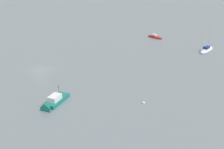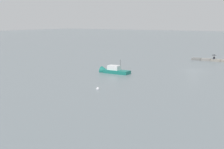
% 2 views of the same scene
% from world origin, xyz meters
% --- Properties ---
extents(ground_plane, '(500.00, 500.00, 0.00)m').
position_xyz_m(ground_plane, '(0.00, 0.00, 0.00)').
color(ground_plane, slate).
extents(seawall_pier, '(12.74, 1.99, 0.56)m').
position_xyz_m(seawall_pier, '(0.00, -18.62, 0.28)').
color(seawall_pier, gray).
rests_on(seawall_pier, ground_plane).
extents(person_seated_dark_left, '(0.42, 0.62, 0.73)m').
position_xyz_m(person_seated_dark_left, '(0.57, -18.59, 0.81)').
color(person_seated_dark_left, '#1E2333').
rests_on(person_seated_dark_left, seawall_pier).
extents(umbrella_open_black, '(1.22, 1.22, 1.27)m').
position_xyz_m(umbrella_open_black, '(0.57, -18.55, 1.66)').
color(umbrella_open_black, black).
rests_on(umbrella_open_black, seawall_pier).
extents(motorboat_teal_mid, '(6.46, 2.05, 3.61)m').
position_xyz_m(motorboat_teal_mid, '(12.94, 11.71, 0.38)').
color(motorboat_teal_mid, '#197266').
rests_on(motorboat_teal_mid, ground_plane).
extents(mooring_buoy_near, '(0.50, 0.50, 0.50)m').
position_xyz_m(mooring_buoy_near, '(6.53, 25.92, 0.09)').
color(mooring_buoy_near, white).
rests_on(mooring_buoy_near, ground_plane).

